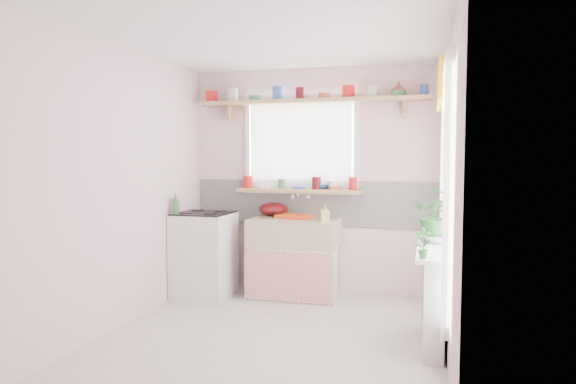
# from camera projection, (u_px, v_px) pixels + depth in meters

# --- Properties ---
(room) EXTENTS (3.20, 3.20, 3.20)m
(room) POSITION_uv_depth(u_px,v_px,m) (365.00, 172.00, 4.86)
(room) COLOR silver
(room) RESTS_ON ground
(sink_unit) EXTENTS (0.95, 0.65, 1.11)m
(sink_unit) POSITION_uv_depth(u_px,v_px,m) (294.00, 257.00, 5.56)
(sink_unit) COLOR white
(sink_unit) RESTS_ON ground
(cooker) EXTENTS (0.58, 0.58, 0.93)m
(cooker) POSITION_uv_depth(u_px,v_px,m) (204.00, 254.00, 5.58)
(cooker) COLOR white
(cooker) RESTS_ON ground
(radiator_ledge) EXTENTS (0.22, 0.95, 0.78)m
(radiator_ledge) POSITION_uv_depth(u_px,v_px,m) (434.00, 296.00, 4.12)
(radiator_ledge) COLOR white
(radiator_ledge) RESTS_ON ground
(windowsill) EXTENTS (1.40, 0.22, 0.04)m
(windowsill) POSITION_uv_depth(u_px,v_px,m) (299.00, 191.00, 5.69)
(windowsill) COLOR tan
(windowsill) RESTS_ON room
(pine_shelf) EXTENTS (2.52, 0.24, 0.04)m
(pine_shelf) POSITION_uv_depth(u_px,v_px,m) (312.00, 101.00, 5.57)
(pine_shelf) COLOR tan
(pine_shelf) RESTS_ON room
(shelf_crockery) EXTENTS (2.47, 0.11, 0.12)m
(shelf_crockery) POSITION_uv_depth(u_px,v_px,m) (310.00, 94.00, 5.57)
(shelf_crockery) COLOR red
(shelf_crockery) RESTS_ON pine_shelf
(sill_crockery) EXTENTS (1.35, 0.11, 0.12)m
(sill_crockery) POSITION_uv_depth(u_px,v_px,m) (297.00, 184.00, 5.69)
(sill_crockery) COLOR red
(sill_crockery) RESTS_ON windowsill
(dish_tray) EXTENTS (0.43, 0.36, 0.04)m
(dish_tray) POSITION_uv_depth(u_px,v_px,m) (295.00, 216.00, 5.58)
(dish_tray) COLOR #FC5316
(dish_tray) RESTS_ON sink_unit
(colander) EXTENTS (0.37, 0.37, 0.15)m
(colander) POSITION_uv_depth(u_px,v_px,m) (273.00, 209.00, 5.80)
(colander) COLOR #550E10
(colander) RESTS_ON sink_unit
(jade_plant) EXTENTS (0.47, 0.42, 0.48)m
(jade_plant) POSITION_uv_depth(u_px,v_px,m) (439.00, 215.00, 4.46)
(jade_plant) COLOR #2E702C
(jade_plant) RESTS_ON radiator_ledge
(fruit_bowl) EXTENTS (0.28, 0.28, 0.07)m
(fruit_bowl) POSITION_uv_depth(u_px,v_px,m) (438.00, 239.00, 4.43)
(fruit_bowl) COLOR silver
(fruit_bowl) RESTS_ON radiator_ledge
(herb_pot) EXTENTS (0.13, 0.10, 0.23)m
(herb_pot) POSITION_uv_depth(u_px,v_px,m) (423.00, 243.00, 3.73)
(herb_pot) COLOR #2D6729
(herb_pot) RESTS_ON radiator_ledge
(soap_bottle_sink) EXTENTS (0.11, 0.11, 0.19)m
(soap_bottle_sink) POSITION_uv_depth(u_px,v_px,m) (325.00, 213.00, 5.24)
(soap_bottle_sink) COLOR #CBCC5B
(soap_bottle_sink) RESTS_ON sink_unit
(sill_cup) EXTENTS (0.15, 0.15, 0.09)m
(sill_cup) POSITION_uv_depth(u_px,v_px,m) (333.00, 185.00, 5.64)
(sill_cup) COLOR white
(sill_cup) RESTS_ON windowsill
(sill_bowl) EXTENTS (0.21, 0.21, 0.05)m
(sill_bowl) POSITION_uv_depth(u_px,v_px,m) (321.00, 187.00, 5.68)
(sill_bowl) COLOR #2D4D93
(sill_bowl) RESTS_ON windowsill
(shelf_vase) EXTENTS (0.18, 0.18, 0.16)m
(shelf_vase) POSITION_uv_depth(u_px,v_px,m) (399.00, 90.00, 5.38)
(shelf_vase) COLOR #A44932
(shelf_vase) RESTS_ON pine_shelf
(cooker_bottle) EXTENTS (0.09, 0.09, 0.22)m
(cooker_bottle) POSITION_uv_depth(u_px,v_px,m) (176.00, 204.00, 5.38)
(cooker_bottle) COLOR #3B773E
(cooker_bottle) RESTS_ON cooker
(fruit) EXTENTS (0.20, 0.14, 0.10)m
(fruit) POSITION_uv_depth(u_px,v_px,m) (439.00, 232.00, 4.43)
(fruit) COLOR orange
(fruit) RESTS_ON fruit_bowl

